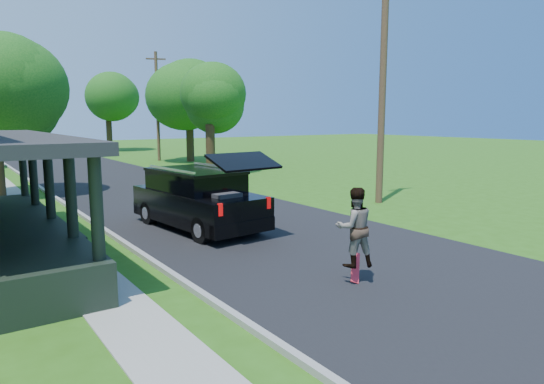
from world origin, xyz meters
TOP-DOWN VIEW (x-y plane):
  - ground at (0.00, 0.00)m, footprint 140.00×140.00m
  - street at (0.00, 20.00)m, footprint 8.00×120.00m
  - curb at (-4.05, 20.00)m, footprint 0.15×120.00m
  - sidewalk at (-5.60, 20.00)m, footprint 1.30×120.00m
  - black_suv at (-1.40, 6.18)m, footprint 2.60×5.67m
  - skateboarder at (-1.00, -0.49)m, footprint 1.00×0.90m
  - skateboard at (-0.85, -0.39)m, footprint 0.53×0.44m
  - tree_right_near at (5.67, 19.03)m, footprint 4.84×4.75m
  - tree_right_mid at (8.80, 28.60)m, footprint 6.32×6.34m
  - tree_right_far at (7.03, 44.87)m, footprint 6.20×5.81m
  - utility_pole_near at (7.00, 6.25)m, footprint 1.78×0.29m
  - utility_pole_far at (7.00, 30.71)m, footprint 1.53×0.62m

SIDE VIEW (x-z plane):
  - ground at x=0.00m, z-range 0.00..0.00m
  - street at x=0.00m, z-range -0.01..0.01m
  - curb at x=-4.05m, z-range -0.06..0.06m
  - sidewalk at x=-5.60m, z-range -0.01..0.01m
  - skateboard at x=-0.85m, z-range -0.01..0.60m
  - black_suv at x=-1.40m, z-range -0.30..2.26m
  - skateboarder at x=-1.00m, z-range 0.40..2.11m
  - utility_pole_far at x=7.00m, z-range 0.14..8.96m
  - tree_right_near at x=5.67m, z-range 1.27..8.61m
  - tree_right_far at x=7.03m, z-range 1.31..9.42m
  - utility_pole_near at x=7.00m, z-range 0.16..11.12m
  - tree_right_mid at x=8.80m, z-range 1.39..10.40m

